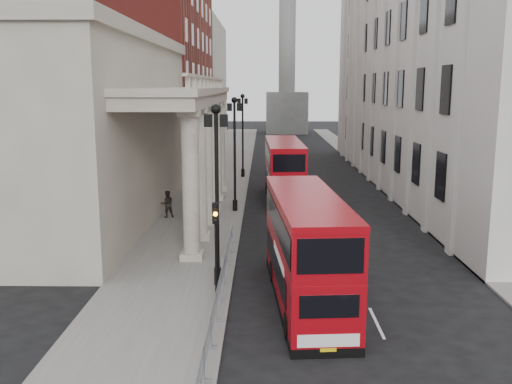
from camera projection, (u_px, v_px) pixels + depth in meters
The scene contains 19 objects.
ground at pixel (225, 322), 22.63m from camera, with size 260.00×260.00×0.00m, color black.
sidewalk_west at pixel (214, 187), 52.15m from camera, with size 6.00×140.00×0.12m, color slate.
sidewalk_east at pixel (395, 188), 51.93m from camera, with size 3.00×140.00×0.12m, color slate.
kerb at pixel (247, 187), 52.11m from camera, with size 0.20×140.00×0.14m, color slate.
portico_building at pixel (90, 133), 39.36m from camera, with size 9.00×28.00×12.00m, color gray.
brick_building at pixel (163, 71), 67.93m from camera, with size 9.00×32.00×22.00m, color maroon.
west_building_far at pixel (195, 81), 99.56m from camera, with size 9.00×30.00×20.00m, color gray.
east_building at pixel (424, 49), 51.57m from camera, with size 8.00×55.00×25.00m, color beige.
monument_column at pixel (287, 50), 110.04m from camera, with size 8.00×8.00×54.20m.
lamp_post_south at pixel (217, 183), 25.67m from camera, with size 1.05×0.44×8.32m.
lamp_post_mid at pixel (235, 146), 41.39m from camera, with size 1.05×0.44×8.32m.
lamp_post_north at pixel (243, 129), 57.12m from camera, with size 1.05×0.44×8.32m.
traffic_light at pixel (216, 233), 24.01m from camera, with size 0.28×0.33×4.30m.
crowd_barriers at pixel (220, 286), 24.70m from camera, with size 0.50×18.75×1.10m.
bus_near at pixel (306, 247), 24.41m from camera, with size 3.38×10.98×4.67m.
bus_far at pixel (284, 169), 46.35m from camera, with size 3.03×11.26×4.83m.
pedestrian_a at pixel (200, 212), 37.68m from camera, with size 0.64×0.42×1.75m, color black.
pedestrian_b at pixel (167, 204), 39.94m from camera, with size 0.92×0.72×1.90m, color black.
pedestrian_c at pixel (211, 189), 45.49m from camera, with size 0.94×0.61×1.92m, color black.
Camera 1 is at (1.51, -21.28, 9.24)m, focal length 40.00 mm.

